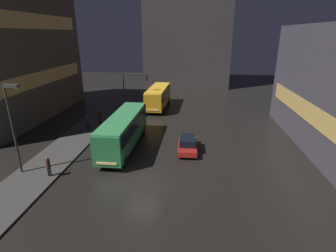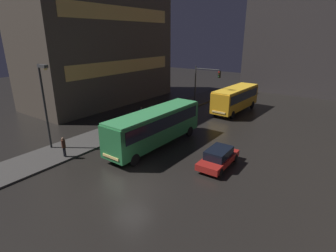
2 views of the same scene
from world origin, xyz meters
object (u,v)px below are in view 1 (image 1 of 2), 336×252
(car_taxi, at_px, (187,144))
(pedestrian_mid, at_px, (88,121))
(pedestrian_near, at_px, (48,165))
(pedestrian_far, at_px, (100,116))
(bus_far, at_px, (158,95))
(bus_near, at_px, (124,128))
(street_lamp_sidewalk, at_px, (13,116))
(traffic_light_main, at_px, (132,85))

(car_taxi, height_order, pedestrian_mid, pedestrian_mid)
(pedestrian_near, relative_size, pedestrian_far, 1.04)
(bus_far, distance_m, pedestrian_near, 22.83)
(bus_far, relative_size, pedestrian_far, 5.60)
(bus_near, distance_m, pedestrian_near, 8.05)
(pedestrian_mid, relative_size, street_lamp_sidewalk, 0.24)
(pedestrian_mid, bearing_deg, bus_near, -88.88)
(bus_near, xyz_separation_m, pedestrian_near, (-4.56, -6.57, -0.96))
(pedestrian_mid, bearing_deg, pedestrian_far, 23.31)
(pedestrian_near, height_order, traffic_light_main, traffic_light_main)
(car_taxi, relative_size, traffic_light_main, 0.73)
(pedestrian_near, xyz_separation_m, pedestrian_far, (-0.43, 13.26, -0.00))
(bus_far, relative_size, pedestrian_near, 5.40)
(pedestrian_mid, bearing_deg, car_taxi, -71.79)
(pedestrian_mid, xyz_separation_m, pedestrian_far, (0.65, 2.26, -0.07))
(car_taxi, xyz_separation_m, traffic_light_main, (-8.48, 12.92, 3.38))
(pedestrian_near, height_order, pedestrian_mid, pedestrian_mid)
(bus_near, distance_m, car_taxi, 6.66)
(car_taxi, bearing_deg, traffic_light_main, -57.89)
(bus_far, relative_size, traffic_light_main, 1.54)
(pedestrian_near, distance_m, pedestrian_mid, 11.06)
(bus_near, height_order, bus_far, bus_near)
(bus_far, bearing_deg, street_lamp_sidewalk, 71.16)
(bus_far, height_order, pedestrian_mid, bus_far)
(bus_near, relative_size, bus_far, 1.18)
(car_taxi, xyz_separation_m, pedestrian_mid, (-12.15, 4.70, 0.46))
(bus_far, bearing_deg, bus_near, 87.24)
(bus_near, xyz_separation_m, pedestrian_far, (-4.99, 6.70, -0.96))
(pedestrian_near, bearing_deg, pedestrian_mid, -30.54)
(bus_near, bearing_deg, pedestrian_far, -52.43)
(street_lamp_sidewalk, bearing_deg, pedestrian_far, 80.98)
(bus_far, xyz_separation_m, pedestrian_near, (-6.00, -22.01, -0.87))
(bus_near, distance_m, traffic_light_main, 12.97)
(bus_near, bearing_deg, pedestrian_mid, -37.35)
(bus_near, relative_size, car_taxi, 2.50)
(bus_far, bearing_deg, traffic_light_main, 41.74)
(bus_near, xyz_separation_m, traffic_light_main, (-1.97, 12.66, 2.02))
(car_taxi, bearing_deg, street_lamp_sidewalk, 22.39)
(street_lamp_sidewalk, bearing_deg, bus_far, 68.60)
(traffic_light_main, height_order, street_lamp_sidewalk, street_lamp_sidewalk)
(bus_near, relative_size, pedestrian_far, 6.61)
(bus_far, distance_m, pedestrian_mid, 13.10)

